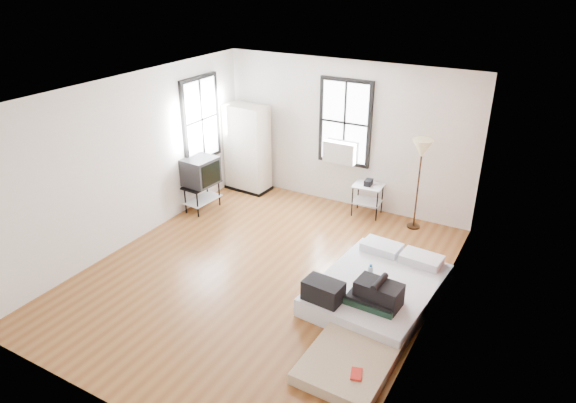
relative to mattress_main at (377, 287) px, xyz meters
The scene contains 8 objects.
ground 1.77m from the mattress_main, behind, with size 6.00×6.00×0.00m, color brown.
room_shell 2.17m from the mattress_main, behind, with size 5.02×6.02×2.80m.
mattress_main is the anchor object (origin of this frame).
mattress_bare 1.01m from the mattress_main, 79.28° to the right, with size 1.00×1.86×0.40m.
wardrobe 4.50m from the mattress_main, 147.46° to the left, with size 0.93×0.57×1.79m.
side_table 2.71m from the mattress_main, 114.36° to the left, with size 0.57×0.47×0.71m.
floor_lamp 2.69m from the mattress_main, 94.24° to the left, with size 0.35×0.35×1.66m.
tv_stand 4.15m from the mattress_main, 164.26° to the left, with size 0.56×0.77×1.05m.
Camera 1 is at (3.62, -5.64, 4.37)m, focal length 32.00 mm.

